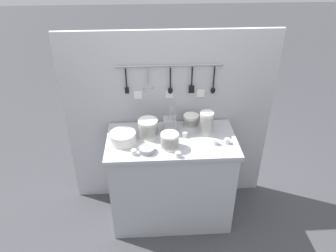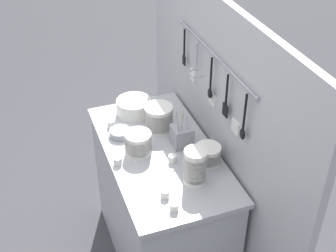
# 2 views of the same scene
# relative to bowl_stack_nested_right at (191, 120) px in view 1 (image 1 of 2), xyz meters

# --- Properties ---
(ground_plane) EXTENTS (20.00, 20.00, 0.00)m
(ground_plane) POSITION_rel_bowl_stack_nested_right_xyz_m (-0.19, -0.21, -0.95)
(ground_plane) COLOR #424247
(counter) EXTENTS (1.12, 0.59, 0.90)m
(counter) POSITION_rel_bowl_stack_nested_right_xyz_m (-0.19, -0.21, -0.50)
(counter) COLOR #ADAFB5
(counter) RESTS_ON ground
(back_wall) EXTENTS (1.92, 0.11, 1.74)m
(back_wall) POSITION_rel_bowl_stack_nested_right_xyz_m (-0.19, 0.12, -0.08)
(back_wall) COLOR #B2B2B7
(back_wall) RESTS_ON ground
(bowl_stack_nested_right) EXTENTS (0.14, 0.14, 0.11)m
(bowl_stack_nested_right) POSITION_rel_bowl_stack_nested_right_xyz_m (0.00, 0.00, 0.00)
(bowl_stack_nested_right) COLOR silver
(bowl_stack_nested_right) RESTS_ON counter
(bowl_stack_short_front) EXTENTS (0.17, 0.17, 0.16)m
(bowl_stack_short_front) POSITION_rel_bowl_stack_nested_right_xyz_m (-0.39, -0.15, 0.02)
(bowl_stack_short_front) COLOR silver
(bowl_stack_short_front) RESTS_ON counter
(bowl_stack_tall_left) EXTENTS (0.15, 0.15, 0.13)m
(bowl_stack_tall_left) POSITION_rel_bowl_stack_nested_right_xyz_m (-0.21, -0.33, 0.01)
(bowl_stack_tall_left) COLOR silver
(bowl_stack_tall_left) RESTS_ON counter
(bowl_stack_back_corner) EXTENTS (0.12, 0.12, 0.20)m
(bowl_stack_back_corner) POSITION_rel_bowl_stack_nested_right_xyz_m (0.12, -0.13, 0.05)
(bowl_stack_back_corner) COLOR silver
(bowl_stack_back_corner) RESTS_ON counter
(plate_stack) EXTENTS (0.22, 0.22, 0.10)m
(plate_stack) POSITION_rel_bowl_stack_nested_right_xyz_m (-0.60, -0.24, -0.01)
(plate_stack) COLOR silver
(plate_stack) RESTS_ON counter
(steel_mixing_bowl) EXTENTS (0.13, 0.13, 0.04)m
(steel_mixing_bowl) POSITION_rel_bowl_stack_nested_right_xyz_m (-0.40, -0.38, -0.03)
(steel_mixing_bowl) COLOR #93969E
(steel_mixing_bowl) RESTS_ON counter
(cutlery_caddy) EXTENTS (0.11, 0.11, 0.26)m
(cutlery_caddy) POSITION_rel_bowl_stack_nested_right_xyz_m (-0.20, -0.07, 0.01)
(cutlery_caddy) COLOR #93969E
(cutlery_caddy) RESTS_ON counter
(cup_back_right) EXTENTS (0.04, 0.04, 0.04)m
(cup_back_right) POSITION_rel_bowl_stack_nested_right_xyz_m (0.27, -0.30, -0.03)
(cup_back_right) COLOR silver
(cup_back_right) RESTS_ON counter
(cup_by_caddy) EXTENTS (0.04, 0.04, 0.04)m
(cup_by_caddy) POSITION_rel_bowl_stack_nested_right_xyz_m (-0.07, -0.18, -0.03)
(cup_by_caddy) COLOR silver
(cup_by_caddy) RESTS_ON counter
(cup_back_left) EXTENTS (0.04, 0.04, 0.04)m
(cup_back_left) POSITION_rel_bowl_stack_nested_right_xyz_m (-0.61, -0.07, -0.03)
(cup_back_left) COLOR silver
(cup_back_left) RESTS_ON counter
(cup_edge_far) EXTENTS (0.04, 0.04, 0.04)m
(cup_edge_far) POSITION_rel_bowl_stack_nested_right_xyz_m (-0.16, -0.46, -0.03)
(cup_edge_far) COLOR silver
(cup_edge_far) RESTS_ON counter
(cup_front_left) EXTENTS (0.04, 0.04, 0.04)m
(cup_front_left) POSITION_rel_bowl_stack_nested_right_xyz_m (0.17, -0.31, -0.03)
(cup_front_left) COLOR silver
(cup_front_left) RESTS_ON counter
(cup_centre) EXTENTS (0.04, 0.04, 0.04)m
(cup_centre) POSITION_rel_bowl_stack_nested_right_xyz_m (-0.51, -0.41, -0.03)
(cup_centre) COLOR silver
(cup_centre) RESTS_ON counter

